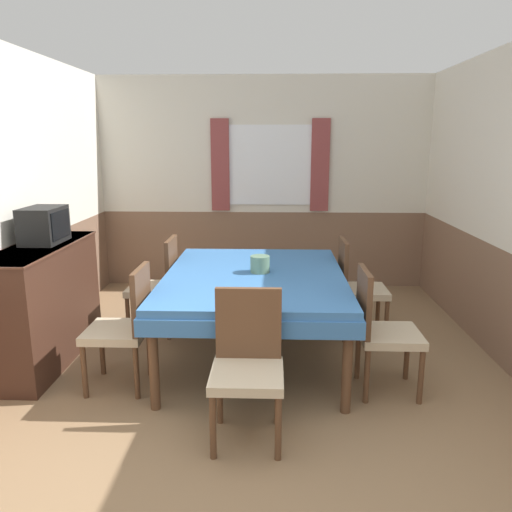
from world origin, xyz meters
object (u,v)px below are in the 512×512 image
chair_right_far (356,284)px  chair_left_near (125,324)px  chair_right_near (380,327)px  vase (260,264)px  chair_left_far (159,282)px  sideboard (44,303)px  chair_head_near (248,361)px  dining_table (255,285)px  tv (44,225)px

chair_right_far → chair_left_near: same height
chair_right_near → vase: bearing=-123.7°
chair_left_far → sideboard: (-0.82, -0.67, 0.00)m
chair_left_far → vase: (0.98, -0.51, 0.32)m
chair_head_near → dining_table: bearing=-90.0°
chair_head_near → sideboard: (-1.76, 1.05, 0.00)m
chair_left_near → chair_head_near: same height
tv → chair_left_far: bearing=33.1°
chair_left_near → tv: size_ratio=2.24×
dining_table → vase: bearing=44.6°
chair_right_far → chair_right_near: same height
dining_table → vase: size_ratio=12.00×
chair_head_near → sideboard: bearing=-30.8°
chair_left_far → chair_head_near: 1.96m
sideboard → vase: (1.80, 0.16, 0.31)m
chair_left_far → sideboard: 1.05m
chair_right_near → sideboard: size_ratio=0.66×
dining_table → chair_right_near: bearing=-30.5°
chair_left_far → sideboard: bearing=129.3°
chair_right_far → chair_head_near: 1.96m
chair_head_near → tv: 2.21m
chair_left_far → tv: (-0.81, -0.53, 0.64)m
chair_right_far → tv: bearing=-78.8°
sideboard → tv: bearing=89.3°
chair_right_far → chair_left_far: size_ratio=1.00×
vase → chair_right_far: bearing=29.7°
tv → vase: tv is taller
chair_right_far → sideboard: size_ratio=0.66×
sideboard → chair_right_near: bearing=-9.3°
chair_left_near → tv: (-0.81, 0.58, 0.64)m
dining_table → sideboard: size_ratio=1.39×
chair_head_near → chair_right_near: (0.94, 0.61, 0.00)m
sideboard → chair_left_far: bearing=39.3°
tv → vase: 1.83m
dining_table → tv: size_ratio=4.69×
chair_head_near → vase: bearing=-92.1°
chair_right_far → sideboard: sideboard is taller
tv → vase: bearing=0.7°
chair_right_far → chair_head_near: (-0.94, -1.72, 0.00)m
chair_right_near → tv: (-2.70, 0.58, 0.64)m
chair_head_near → vase: (0.04, 1.20, 0.32)m
chair_left_near → sideboard: 0.93m
vase → chair_left_near: bearing=-148.7°
chair_right_near → chair_left_near: bearing=-90.0°
chair_right_far → chair_left_near: bearing=-59.5°
chair_left_near → chair_right_near: (1.88, 0.00, 0.00)m
tv → sideboard: bearing=-90.7°
vase → chair_left_far: bearing=152.6°
dining_table → chair_head_near: size_ratio=2.09×
chair_right_near → tv: 2.83m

